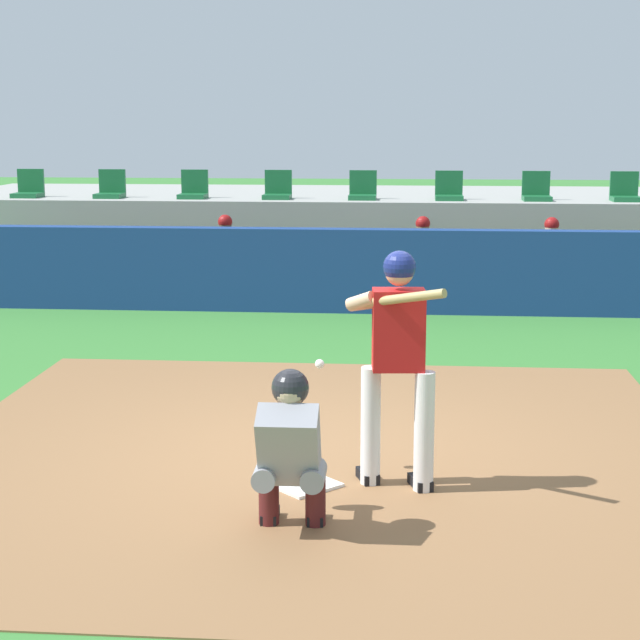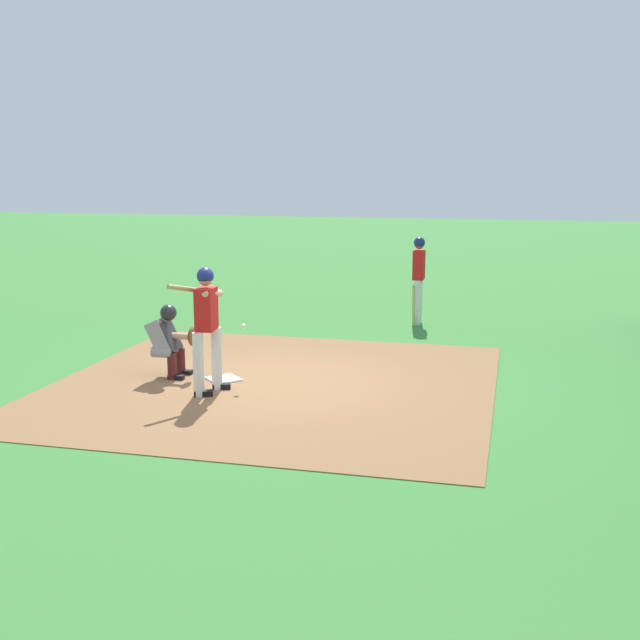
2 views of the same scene
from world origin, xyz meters
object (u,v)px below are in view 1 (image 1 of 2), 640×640
Objects in this scene: dugout_player_0 at (224,256)px; stadium_seat_3 at (278,191)px; stadium_seat_2 at (194,190)px; stadium_seat_1 at (111,190)px; dugout_player_2 at (551,260)px; dugout_player_1 at (422,259)px; stadium_seat_5 at (449,192)px; stadium_seat_7 at (625,193)px; stadium_seat_4 at (363,191)px; stadium_seat_6 at (536,192)px; batter_at_plate at (397,354)px; home_plate at (304,484)px; catcher_crouched at (289,444)px; stadium_seat_0 at (29,189)px.

stadium_seat_3 is (0.57, 2.03, 0.86)m from dugout_player_0.
stadium_seat_2 is at bearing 113.16° from dugout_player_0.
dugout_player_2 is at bearing -15.71° from stadium_seat_1.
dugout_player_1 is 2.26m from stadium_seat_5.
stadium_seat_2 is at bearing 180.00° from stadium_seat_7.
dugout_player_1 is at bearing -102.59° from stadium_seat_5.
stadium_seat_5 reaches higher than dugout_player_2.
stadium_seat_4 is (2.02, 2.03, 0.86)m from dugout_player_0.
dugout_player_2 is (1.91, 0.00, 0.00)m from dugout_player_1.
dugout_player_2 is 2.71× the size of stadium_seat_6.
stadium_seat_4 reaches higher than batter_at_plate.
stadium_seat_2 is 4.33m from stadium_seat_5.
stadium_seat_1 is at bearing 180.00° from stadium_seat_7.
home_plate is 0.92× the size of stadium_seat_4.
dugout_player_2 is 6.20m from stadium_seat_2.
stadium_seat_3 is (-2.43, 2.03, 0.86)m from dugout_player_1.
dugout_player_2 is at bearing 72.08° from catcher_crouched.
stadium_seat_7 reaches higher than dugout_player_1.
stadium_seat_4 and stadium_seat_6 have the same top height.
stadium_seat_0 reaches higher than dugout_player_0.
stadium_seat_2 is at bearing 180.00° from stadium_seat_6.
stadium_seat_3 is (-1.44, 11.03, 0.93)m from catcher_crouched.
stadium_seat_6 reaches higher than dugout_player_0.
dugout_player_2 is at bearing -35.04° from stadium_seat_4.
catcher_crouched is at bearing -82.59° from stadium_seat_3.
stadium_seat_5 is at bearing 180.00° from stadium_seat_6.
stadium_seat_3 is at bearing 0.00° from stadium_seat_2.
stadium_seat_0 is (-3.76, 2.03, 0.86)m from dugout_player_0.
stadium_seat_3 is at bearing 140.11° from dugout_player_1.
dugout_player_1 and dugout_player_2 have the same top height.
batter_at_plate is at bearing -63.65° from stadium_seat_1.
stadium_seat_6 is at bearing 0.00° from stadium_seat_1.
home_plate is 11.17m from stadium_seat_7.
stadium_seat_7 reaches higher than dugout_player_2.
dugout_player_1 is 1.91m from dugout_player_2.
dugout_player_1 is at bearing -16.73° from stadium_seat_0.
home_plate is 11.80m from stadium_seat_0.
stadium_seat_3 is at bearing 154.91° from dugout_player_2.
stadium_seat_7 is (7.22, 0.00, 0.00)m from stadium_seat_2.
dugout_player_2 is 2.71× the size of stadium_seat_3.
dugout_player_1 is 2.71× the size of stadium_seat_3.
stadium_seat_7 is at bearing 0.00° from stadium_seat_6.
stadium_seat_7 is at bearing 0.00° from stadium_seat_0.
stadium_seat_0 is 1.00× the size of stadium_seat_3.
stadium_seat_0 reaches higher than dugout_player_2.
stadium_seat_2 and stadium_seat_5 have the same top height.
stadium_seat_1 is 2.89m from stadium_seat_3.
stadium_seat_0 is at bearing 151.58° from dugout_player_0.
stadium_seat_0 is 1.00× the size of stadium_seat_6.
stadium_seat_0 is 7.22m from stadium_seat_5.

